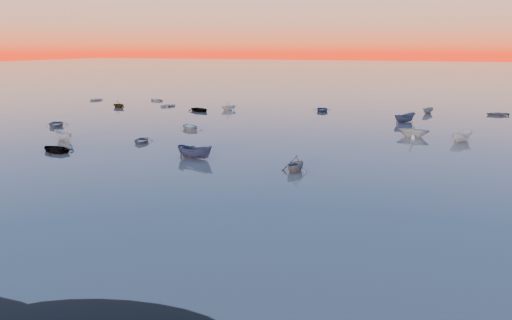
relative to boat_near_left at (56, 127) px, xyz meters
The scene contains 4 objects.
ground 67.04m from the boat_near_left, 55.29° to the left, with size 600.00×600.00×0.00m, color #625751.
moored_fleet 39.03m from the boat_near_left, 12.00° to the left, with size 124.00×58.00×1.20m, color white, non-canonical shape.
boat_near_left is the anchor object (origin of this frame).
boat_near_center 32.45m from the boat_near_left, 22.59° to the right, with size 4.28×1.81×1.48m, color #354166.
Camera 1 is at (16.37, -15.30, 12.09)m, focal length 35.00 mm.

